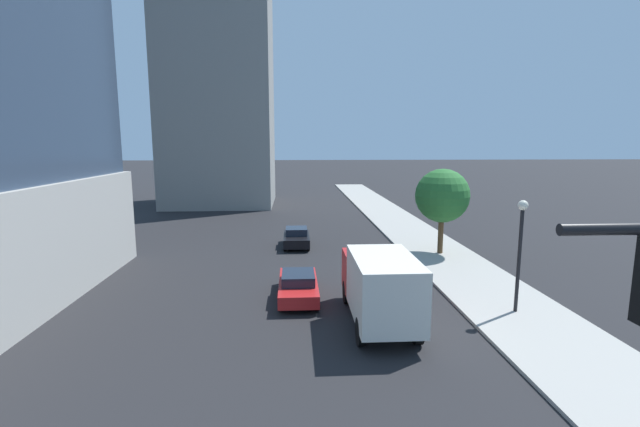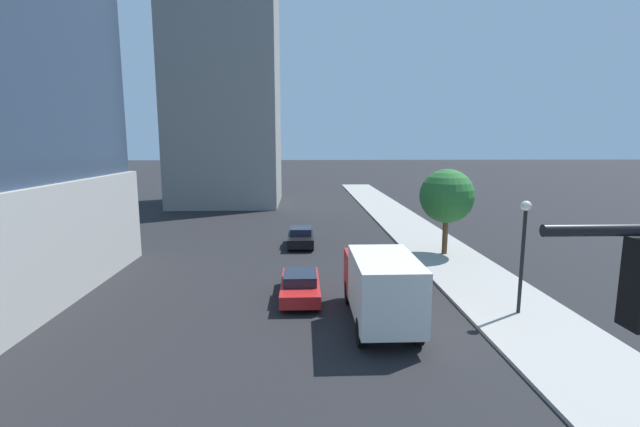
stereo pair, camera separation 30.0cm
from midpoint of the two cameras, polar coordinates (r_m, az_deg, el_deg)
name	(u,v)px [view 2 (the right image)]	position (r m, az deg, el deg)	size (l,w,h in m)	color
sidewalk	(506,303)	(23.31, 23.22, -10.60)	(4.93, 120.00, 0.15)	#9E9B93
construction_building	(225,62)	(57.91, -12.04, 18.54)	(13.60, 13.61, 39.68)	gray
street_lamp	(524,239)	(21.22, 25.17, -2.98)	(0.44, 0.44, 5.04)	black
street_tree	(447,196)	(30.88, 16.33, 2.16)	(3.63, 3.63, 5.78)	brown
car_red	(300,285)	(22.16, -2.18, -9.21)	(1.88, 4.77, 1.36)	red
car_black	(301,237)	(32.92, -2.25, -3.10)	(1.86, 4.05, 1.39)	black
box_truck	(381,284)	(18.94, 8.34, -9.04)	(2.48, 6.57, 3.14)	#B21E1E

